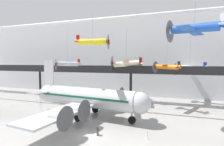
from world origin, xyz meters
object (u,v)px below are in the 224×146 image
suspended_plane_orange_highwing (167,67)px  suspended_plane_blue_trainer (195,28)px  suspended_plane_silver_racer (68,64)px  info_sign_pedestal (98,132)px  suspended_plane_cream_biplane (126,64)px  suspended_plane_yellow_lowwing (93,42)px  suspended_plane_white_twin (190,68)px  airliner_silver_main (85,97)px  stanchion_barrier (148,137)px

suspended_plane_orange_highwing → suspended_plane_blue_trainer: (4.18, -11.40, 5.87)m
suspended_plane_silver_racer → info_sign_pedestal: (15.71, -16.45, -9.44)m
suspended_plane_cream_biplane → suspended_plane_silver_racer: bearing=9.5°
suspended_plane_cream_biplane → info_sign_pedestal: size_ratio=8.33×
suspended_plane_orange_highwing → info_sign_pedestal: bearing=88.1°
suspended_plane_yellow_lowwing → info_sign_pedestal: bearing=-73.8°
suspended_plane_yellow_lowwing → suspended_plane_white_twin: bearing=33.2°
suspended_plane_yellow_lowwing → suspended_plane_orange_highwing: 17.04m
airliner_silver_main → suspended_plane_orange_highwing: (14.31, 10.41, 5.75)m
stanchion_barrier → suspended_plane_orange_highwing: bearing=84.0°
suspended_plane_yellow_lowwing → suspended_plane_cream_biplane: 14.92m
suspended_plane_silver_racer → suspended_plane_white_twin: (29.63, 9.93, -1.11)m
airliner_silver_main → suspended_plane_silver_racer: (-9.97, 9.30, 6.23)m
suspended_plane_blue_trainer → suspended_plane_white_twin: 21.28m
info_sign_pedestal → airliner_silver_main: bearing=127.3°
airliner_silver_main → info_sign_pedestal: size_ratio=23.55×
suspended_plane_silver_racer → suspended_plane_yellow_lowwing: bearing=96.4°
suspended_plane_cream_biplane → info_sign_pedestal: (1.45, -21.26, -9.56)m
suspended_plane_blue_trainer → suspended_plane_yellow_lowwing: bearing=15.0°
suspended_plane_blue_trainer → suspended_plane_silver_racer: bearing=-1.5°
suspended_plane_silver_racer → suspended_plane_cream_biplane: size_ratio=1.01×
suspended_plane_silver_racer → stanchion_barrier: 28.89m
suspended_plane_orange_highwing → suspended_plane_cream_biplane: size_ratio=1.05×
suspended_plane_silver_racer → suspended_plane_yellow_lowwing: (11.61, -9.29, 4.18)m
suspended_plane_yellow_lowwing → stanchion_barrier: (10.93, -6.03, -13.76)m
suspended_plane_silver_racer → suspended_plane_blue_trainer: size_ratio=1.08×
airliner_silver_main → stanchion_barrier: size_ratio=27.12×
suspended_plane_orange_highwing → suspended_plane_white_twin: bearing=-97.1°
suspended_plane_orange_highwing → airliner_silver_main: bearing=60.2°
suspended_plane_orange_highwing → suspended_plane_cream_biplane: (-10.02, 3.71, 0.59)m
airliner_silver_main → info_sign_pedestal: 9.71m
suspended_plane_cream_biplane → suspended_plane_yellow_lowwing: bearing=70.2°
suspended_plane_yellow_lowwing → info_sign_pedestal: size_ratio=6.25×
suspended_plane_yellow_lowwing → suspended_plane_blue_trainer: bearing=-17.1°
suspended_plane_silver_racer → stanchion_barrier: size_ratio=9.67×
airliner_silver_main → suspended_plane_yellow_lowwing: size_ratio=3.77×
suspended_plane_orange_highwing → suspended_plane_white_twin: suspended_plane_orange_highwing is taller
airliner_silver_main → suspended_plane_white_twin: (19.66, 19.23, 5.11)m
airliner_silver_main → suspended_plane_cream_biplane: size_ratio=2.83×
suspended_plane_blue_trainer → stanchion_barrier: suspended_plane_blue_trainer is taller
info_sign_pedestal → suspended_plane_white_twin: bearing=60.6°
suspended_plane_cream_biplane → suspended_plane_white_twin: bearing=-170.8°
suspended_plane_cream_biplane → suspended_plane_blue_trainer: size_ratio=1.07×
airliner_silver_main → suspended_plane_silver_racer: 14.99m
suspended_plane_blue_trainer → info_sign_pedestal: (-12.75, -6.15, -14.83)m
suspended_plane_orange_highwing → info_sign_pedestal: suspended_plane_orange_highwing is taller
suspended_plane_yellow_lowwing → suspended_plane_blue_trainer: size_ratio=0.80×
airliner_silver_main → stanchion_barrier: 14.34m
stanchion_barrier → suspended_plane_cream_biplane: bearing=112.4°
suspended_plane_orange_highwing → suspended_plane_blue_trainer: bearing=134.3°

